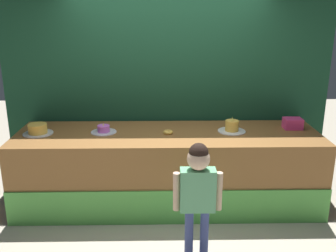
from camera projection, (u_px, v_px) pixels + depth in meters
The scene contains 9 objects.
ground_plane at pixel (169, 223), 4.30m from camera, with size 12.00×12.00×0.00m, color #BCB29E.
stage_platform at pixel (168, 169), 4.64m from camera, with size 3.58×1.03×0.91m.
curtain_backdrop at pixel (167, 76), 4.92m from camera, with size 4.18×0.08×2.97m, color #19472D.
child_figure at pixel (198, 186), 3.49m from camera, with size 0.45×0.21×1.18m.
pink_box at pixel (293, 123), 4.66m from camera, with size 0.22×0.17×0.13m, color #E73C82.
donut at pixel (168, 132), 4.48m from camera, with size 0.11×0.11×0.04m, color #F2BF4C.
cake_left at pixel (38, 129), 4.47m from camera, with size 0.35×0.35×0.12m.
cake_center at pixel (104, 130), 4.52m from camera, with size 0.30×0.30×0.12m.
cake_right at pixel (232, 127), 4.55m from camera, with size 0.33×0.33×0.18m.
Camera 1 is at (-0.08, -3.78, 2.33)m, focal length 40.94 mm.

